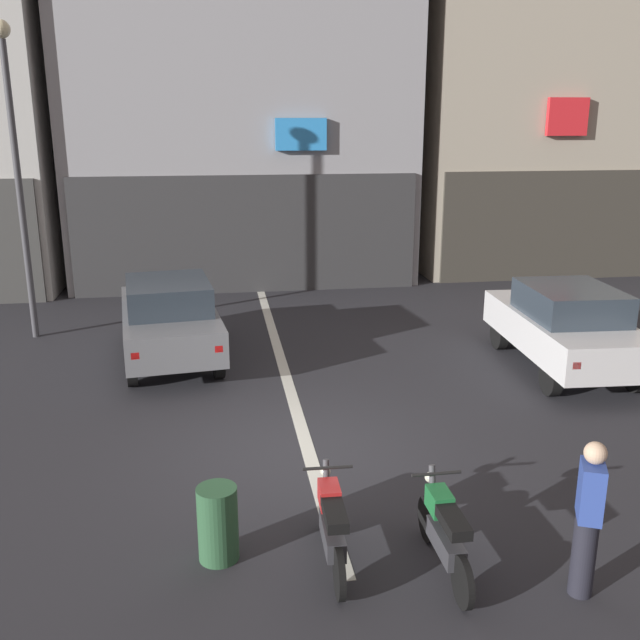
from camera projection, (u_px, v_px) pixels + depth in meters
ground_plane at (308, 452)px, 10.18m from camera, size 120.00×120.00×0.00m
lane_centre_line at (273, 332)px, 15.89m from camera, size 0.20×18.00×0.01m
car_grey_crossing_near at (169, 317)px, 13.85m from camera, size 2.24×4.28×1.64m
car_white_parked_kerbside at (565, 325)px, 13.33m from camera, size 1.96×4.18×1.64m
street_lamp at (15, 152)px, 14.51m from camera, size 0.36×0.36×6.52m
motorcycle_red_row_leftmost at (332, 524)px, 7.53m from camera, size 0.55×1.67×0.98m
motorcycle_green_row_left_mid at (444, 531)px, 7.41m from camera, size 0.55×1.67×0.98m
person_by_motorcycles at (588, 518)px, 6.92m from camera, size 0.34×0.42×1.67m
trash_bin at (218, 523)px, 7.61m from camera, size 0.44×0.44×0.85m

